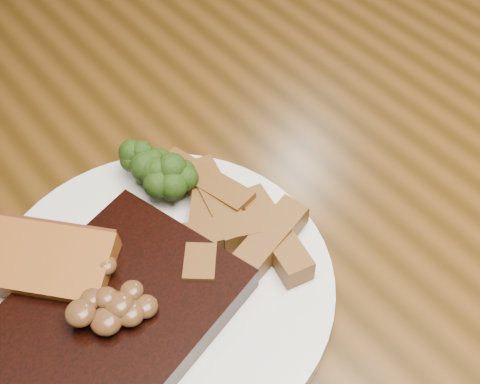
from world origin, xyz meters
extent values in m
cube|color=#462B0E|center=(0.00, 0.00, 0.73)|extent=(1.60, 0.90, 0.04)
cylinder|color=black|center=(0.72, 0.37, 0.35)|extent=(0.07, 0.07, 0.71)
cylinder|color=black|center=(0.06, 0.86, 0.20)|extent=(0.04, 0.04, 0.39)
cylinder|color=black|center=(-0.03, 0.55, 0.20)|extent=(0.04, 0.04, 0.39)
cylinder|color=silver|center=(-0.10, -0.04, 0.76)|extent=(0.31, 0.31, 0.01)
cube|color=black|center=(-0.14, -0.05, 0.78)|extent=(0.22, 0.19, 0.03)
cube|color=beige|center=(-0.14, -0.11, 0.77)|extent=(0.15, 0.06, 0.02)
cube|color=brown|center=(-0.16, 0.02, 0.77)|extent=(0.11, 0.12, 0.02)
camera|label=1|loc=(-0.23, -0.31, 1.23)|focal=50.00mm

